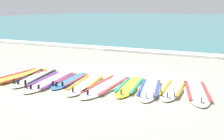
{
  "coord_description": "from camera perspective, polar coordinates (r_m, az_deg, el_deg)",
  "views": [
    {
      "loc": [
        3.59,
        -6.72,
        2.04
      ],
      "look_at": [
        0.02,
        0.55,
        0.25
      ],
      "focal_mm": 46.79,
      "sensor_mm": 36.0,
      "label": 1
    }
  ],
  "objects": [
    {
      "name": "ground_plane",
      "position": [
        7.89,
        -1.88,
        -2.54
      ],
      "size": [
        80.0,
        80.0,
        0.0
      ],
      "primitive_type": "plane",
      "color": "#B7AD93"
    },
    {
      "name": "wave_foam_strip",
      "position": [
        12.81,
        9.59,
        3.38
      ],
      "size": [
        80.0,
        0.75,
        0.11
      ],
      "primitive_type": "cube",
      "color": "white",
      "rests_on": "ground"
    },
    {
      "name": "surfboard_0",
      "position": [
        8.88,
        -17.62,
        -1.17
      ],
      "size": [
        0.74,
        2.58,
        0.18
      ],
      "color": "yellow",
      "rests_on": "ground"
    },
    {
      "name": "surfboard_1",
      "position": [
        8.67,
        -14.65,
        -1.31
      ],
      "size": [
        1.14,
        2.51,
        0.18
      ],
      "color": "silver",
      "rests_on": "ground"
    },
    {
      "name": "surfboard_2",
      "position": [
        8.16,
        -11.87,
        -2.02
      ],
      "size": [
        1.07,
        2.65,
        0.18
      ],
      "color": "silver",
      "rests_on": "ground"
    },
    {
      "name": "surfboard_3",
      "position": [
        8.1,
        -8.11,
        -2.0
      ],
      "size": [
        0.74,
        2.02,
        0.18
      ],
      "color": "#3875CC",
      "rests_on": "ground"
    },
    {
      "name": "surfboard_4",
      "position": [
        7.69,
        -5.15,
        -2.7
      ],
      "size": [
        1.0,
        2.32,
        0.18
      ],
      "color": "white",
      "rests_on": "ground"
    },
    {
      "name": "surfboard_5",
      "position": [
        7.5,
        -1.06,
        -3.03
      ],
      "size": [
        0.72,
        2.58,
        0.18
      ],
      "color": "white",
      "rests_on": "ground"
    },
    {
      "name": "surfboard_6",
      "position": [
        7.46,
        3.44,
        -3.15
      ],
      "size": [
        0.85,
        2.15,
        0.18
      ],
      "color": "yellow",
      "rests_on": "ground"
    },
    {
      "name": "surfboard_7",
      "position": [
        7.27,
        7.31,
        -3.64
      ],
      "size": [
        1.05,
        2.23,
        0.18
      ],
      "color": "white",
      "rests_on": "ground"
    },
    {
      "name": "surfboard_8",
      "position": [
        7.32,
        11.86,
        -3.7
      ],
      "size": [
        0.69,
        2.06,
        0.18
      ],
      "color": "white",
      "rests_on": "ground"
    },
    {
      "name": "surfboard_9",
      "position": [
        7.26,
        16.22,
        -4.07
      ],
      "size": [
        1.18,
        2.37,
        0.18
      ],
      "color": "silver",
      "rests_on": "ground"
    }
  ]
}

